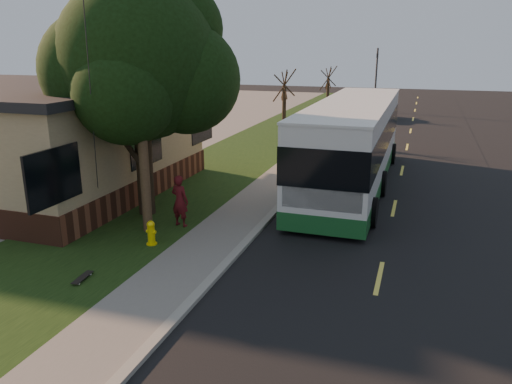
# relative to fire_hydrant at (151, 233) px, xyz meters

# --- Properties ---
(ground) EXTENTS (120.00, 120.00, 0.00)m
(ground) POSITION_rel_fire_hydrant_xyz_m (2.60, 0.00, -0.43)
(ground) COLOR black
(ground) RESTS_ON ground
(road) EXTENTS (8.00, 80.00, 0.01)m
(road) POSITION_rel_fire_hydrant_xyz_m (6.60, 10.00, -0.43)
(road) COLOR black
(road) RESTS_ON ground
(curb) EXTENTS (0.25, 80.00, 0.12)m
(curb) POSITION_rel_fire_hydrant_xyz_m (2.60, 10.00, -0.37)
(curb) COLOR gray
(curb) RESTS_ON ground
(sidewalk) EXTENTS (2.00, 80.00, 0.08)m
(sidewalk) POSITION_rel_fire_hydrant_xyz_m (1.60, 10.00, -0.39)
(sidewalk) COLOR slate
(sidewalk) RESTS_ON ground
(grass_verge) EXTENTS (5.00, 80.00, 0.07)m
(grass_verge) POSITION_rel_fire_hydrant_xyz_m (-1.90, 10.00, -0.40)
(grass_verge) COLOR black
(grass_verge) RESTS_ON ground
(building_lot) EXTENTS (15.00, 80.00, 0.04)m
(building_lot) POSITION_rel_fire_hydrant_xyz_m (-11.90, 10.00, -0.41)
(building_lot) COLOR slate
(building_lot) RESTS_ON ground
(fire_hydrant) EXTENTS (0.32, 0.32, 0.74)m
(fire_hydrant) POSITION_rel_fire_hydrant_xyz_m (0.00, 0.00, 0.00)
(fire_hydrant) COLOR yellow
(fire_hydrant) RESTS_ON grass_verge
(utility_pole) EXTENTS (2.86, 3.21, 9.07)m
(utility_pole) POSITION_rel_fire_hydrant_xyz_m (-0.71, 0.99, 4.20)
(utility_pole) COLOR #473321
(utility_pole) RESTS_ON ground
(leafy_tree) EXTENTS (6.30, 6.00, 7.80)m
(leafy_tree) POSITION_rel_fire_hydrant_xyz_m (-1.57, 2.65, 4.73)
(leafy_tree) COLOR black
(leafy_tree) RESTS_ON grass_verge
(bare_tree_near) EXTENTS (1.38, 1.21, 4.31)m
(bare_tree_near) POSITION_rel_fire_hydrant_xyz_m (-0.90, 18.00, 1.72)
(bare_tree_near) COLOR black
(bare_tree_near) RESTS_ON grass_verge
(bare_tree_far) EXTENTS (1.38, 1.21, 4.03)m
(bare_tree_far) POSITION_rel_fire_hydrant_xyz_m (-0.40, 30.00, 1.57)
(bare_tree_far) COLOR black
(bare_tree_far) RESTS_ON grass_verge
(traffic_signal) EXTENTS (0.18, 0.22, 5.50)m
(traffic_signal) POSITION_rel_fire_hydrant_xyz_m (3.10, 34.00, 2.73)
(traffic_signal) COLOR #2D2D30
(traffic_signal) RESTS_ON ground
(transit_bus) EXTENTS (3.04, 13.18, 3.56)m
(transit_bus) POSITION_rel_fire_hydrant_xyz_m (4.64, 8.57, 1.47)
(transit_bus) COLOR silver
(transit_bus) RESTS_ON ground
(skateboarder) EXTENTS (0.68, 0.51, 1.70)m
(skateboarder) POSITION_rel_fire_hydrant_xyz_m (0.10, 1.71, 0.49)
(skateboarder) COLOR #4E0F14
(skateboarder) RESTS_ON grass_verge
(skateboard_main) EXTENTS (0.27, 0.79, 0.07)m
(skateboard_main) POSITION_rel_fire_hydrant_xyz_m (-0.49, -2.60, -0.31)
(skateboard_main) COLOR black
(skateboard_main) RESTS_ON grass_verge
(dumpster) EXTENTS (1.68, 1.40, 1.36)m
(dumpster) POSITION_rel_fire_hydrant_xyz_m (-6.90, 8.29, 0.29)
(dumpster) COLOR black
(dumpster) RESTS_ON building_lot
(distant_car) EXTENTS (1.87, 4.43, 1.50)m
(distant_car) POSITION_rel_fire_hydrant_xyz_m (4.10, 28.98, 0.32)
(distant_car) COLOR black
(distant_car) RESTS_ON ground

